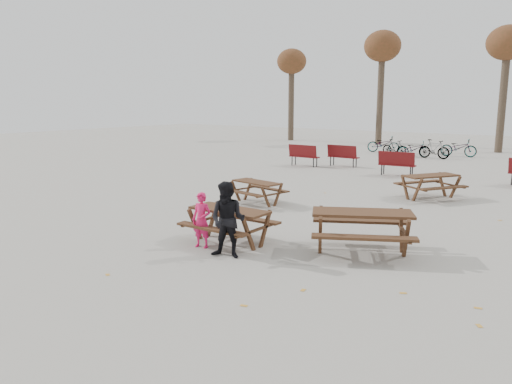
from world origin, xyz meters
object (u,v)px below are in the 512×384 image
Objects in this scene: picnic_table_far at (430,187)px; picnic_table_east at (362,232)px; picnic_table_north at (257,192)px; adult at (228,220)px; food_tray at (233,211)px; soda_bottle at (229,208)px; child at (202,220)px; main_picnic_table at (229,217)px.

picnic_table_east is at bearing -142.06° from picnic_table_far.
picnic_table_far is at bearing 67.32° from picnic_table_east.
adult is at bearing -49.72° from picnic_table_north.
picnic_table_east is 6.67m from picnic_table_far.
food_tray is 0.13m from soda_bottle.
food_tray is 8.08m from picnic_table_far.
picnic_table_north is (-2.16, 4.02, -0.51)m from soda_bottle.
picnic_table_north is at bearing 121.40° from picnic_table_east.
soda_bottle reaches higher than picnic_table_east.
child is 3.37m from picnic_table_east.
child is at bearing -142.52° from food_tray.
picnic_table_far is (1.79, 7.87, -0.41)m from food_tray.
picnic_table_north is at bearing 99.63° from child.
food_tray reaches higher than main_picnic_table.
adult reaches higher than food_tray.
child is 0.75× the size of picnic_table_north.
main_picnic_table is 0.35m from soda_bottle.
main_picnic_table is 1.17× the size of adult.
picnic_table_north is (-2.64, 4.63, -0.43)m from adult.
picnic_table_north is at bearing 166.30° from picnic_table_far.
adult is at bearing -52.64° from main_picnic_table.
food_tray is (0.25, -0.18, 0.21)m from main_picnic_table.
food_tray is 0.10× the size of picnic_table_far.
picnic_table_far is (2.04, 7.70, -0.20)m from main_picnic_table.
main_picnic_table is 2.86m from picnic_table_east.
adult is 5.34m from picnic_table_north.
food_tray is at bearing -35.16° from main_picnic_table.
child is at bearing -136.87° from soda_bottle.
main_picnic_table is at bearing 173.72° from picnic_table_east.
adult is at bearing -52.00° from soda_bottle.
picnic_table_east reaches higher than picnic_table_far.
child is (-0.54, -0.41, -0.20)m from food_tray.
child is at bearing -163.01° from picnic_table_far.
picnic_table_far is at bearing 77.21° from food_tray.
soda_bottle is at bearing 31.28° from child.
food_tray is at bearing -49.77° from picnic_table_north.
food_tray is at bearing 179.21° from picnic_table_east.
main_picnic_table is 0.65m from child.
food_tray is at bearing -160.13° from picnic_table_far.
main_picnic_table is 4.33m from picnic_table_north.
picnic_table_east reaches higher than picnic_table_north.
child reaches higher than main_picnic_table.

